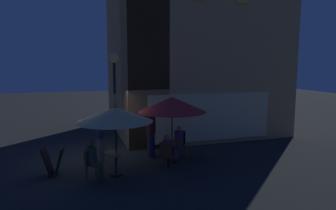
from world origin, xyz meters
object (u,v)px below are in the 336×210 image
object	(u,v)px
cafe_table_1	(172,147)
cafe_chair_1	(166,153)
patio_umbrella_1	(172,105)
cafe_chair_0	(89,162)
cafe_table_0	(116,159)
patron_seated_2	(178,140)
patron_standing_4	(151,134)
patio_umbrella_0	(115,115)
menu_sandwich_board	(53,162)
patron_seated_0	(93,157)
cafe_chair_2	(180,141)
patron_standing_3	(100,137)
patron_seated_1	(167,149)
street_lamp_near_corner	(115,82)

from	to	relation	value
cafe_table_1	cafe_chair_1	xyz separation A→B (m)	(-0.46, -0.76, 0.02)
patio_umbrella_1	cafe_chair_0	distance (m)	3.49
cafe_table_0	cafe_chair_0	bearing A→B (deg)	-173.78
cafe_table_0	patron_seated_2	bearing A→B (deg)	25.11
patron_standing_4	patio_umbrella_0	bearing A→B (deg)	120.38
menu_sandwich_board	patron_seated_0	xyz separation A→B (m)	(1.20, -0.64, 0.23)
cafe_chair_1	patio_umbrella_1	bearing A→B (deg)	-0.00
cafe_table_1	cafe_chair_2	size ratio (longest dim) A/B	0.80
patron_standing_3	patron_standing_4	bearing A→B (deg)	-1.50
menu_sandwich_board	patron_seated_0	world-z (taller)	patron_seated_0
patio_umbrella_1	patron_seated_2	world-z (taller)	patio_umbrella_1
patio_umbrella_0	patio_umbrella_1	world-z (taller)	patio_umbrella_1
patron_seated_0	patron_seated_1	xyz separation A→B (m)	(2.49, 0.17, -0.02)
patron_standing_4	cafe_chair_1	bearing A→B (deg)	170.03
patron_seated_2	street_lamp_near_corner	bearing A→B (deg)	-61.19
patron_seated_1	cafe_table_0	bearing A→B (deg)	124.08
cafe_table_1	patron_standing_3	xyz separation A→B (m)	(-2.49, 0.94, 0.33)
cafe_table_0	cafe_table_1	bearing A→B (deg)	18.49
patron_seated_1	patron_seated_2	bearing A→B (deg)	-4.42
cafe_chair_2	patron_seated_1	xyz separation A→B (m)	(-0.88, -1.21, 0.09)
cafe_table_0	cafe_chair_0	size ratio (longest dim) A/B	0.80
cafe_chair_0	cafe_chair_1	size ratio (longest dim) A/B	0.94
patron_seated_1	patron_standing_3	distance (m)	2.63
menu_sandwich_board	cafe_chair_0	size ratio (longest dim) A/B	0.99
cafe_table_1	cafe_chair_1	world-z (taller)	cafe_chair_1
cafe_table_1	patron_standing_4	xyz separation A→B (m)	(-0.57, 0.83, 0.35)
patron_standing_3	cafe_chair_0	bearing A→B (deg)	-104.74
menu_sandwich_board	cafe_chair_0	world-z (taller)	menu_sandwich_board
street_lamp_near_corner	patron_seated_0	size ratio (longest dim) A/B	3.21
cafe_table_1	patio_umbrella_1	world-z (taller)	patio_umbrella_1
cafe_chair_1	patron_standing_4	bearing A→B (deg)	35.27
patron_seated_1	patron_seated_2	world-z (taller)	patron_seated_2
patio_umbrella_1	patron_seated_2	xyz separation A→B (m)	(0.41, 0.48, -1.45)
patio_umbrella_0	menu_sandwich_board	bearing A→B (deg)	163.91
patio_umbrella_1	patron_seated_2	size ratio (longest dim) A/B	1.99
patron_seated_1	patron_standing_4	size ratio (longest dim) A/B	0.68
cafe_chair_0	patron_standing_4	size ratio (longest dim) A/B	0.51
cafe_chair_0	patio_umbrella_0	bearing A→B (deg)	-0.00
cafe_table_0	patio_umbrella_1	xyz separation A→B (m)	(2.14, 0.72, 1.61)
patron_seated_0	patron_seated_2	xyz separation A→B (m)	(3.28, 1.28, -0.01)
cafe_table_1	patron_seated_2	xyz separation A→B (m)	(0.41, 0.48, 0.13)
cafe_chair_2	cafe_table_0	bearing A→B (deg)	-23.15
cafe_table_0	patron_seated_0	bearing A→B (deg)	-173.78
cafe_table_0	cafe_chair_0	xyz separation A→B (m)	(-0.86, -0.09, 0.02)
patron_standing_3	patron_standing_4	size ratio (longest dim) A/B	0.97
menu_sandwich_board	cafe_chair_0	distance (m)	1.25
menu_sandwich_board	patron_standing_3	xyz separation A→B (m)	(1.59, 1.10, 0.43)
street_lamp_near_corner	patron_standing_4	xyz separation A→B (m)	(1.34, -0.14, -2.02)
street_lamp_near_corner	patio_umbrella_1	xyz separation A→B (m)	(1.91, -0.96, -0.79)
patron_standing_3	cafe_chair_2	bearing A→B (deg)	-4.82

